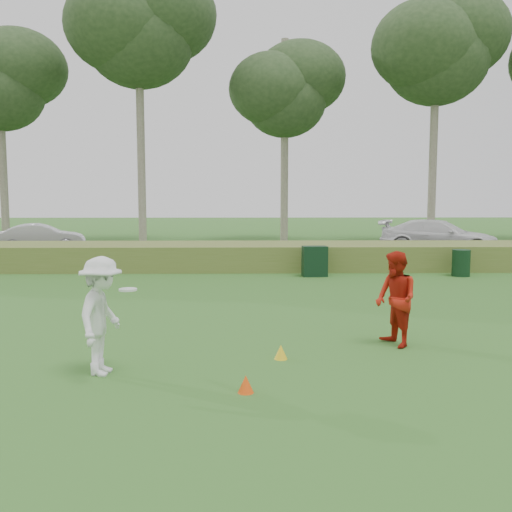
{
  "coord_description": "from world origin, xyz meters",
  "views": [
    {
      "loc": [
        -0.22,
        -8.84,
        2.67
      ],
      "look_at": [
        0.0,
        4.0,
        1.3
      ],
      "focal_mm": 40.0,
      "sensor_mm": 36.0,
      "label": 1
    }
  ],
  "objects_px": {
    "utility_cabinet": "(315,261)",
    "cone_yellow": "(281,352)",
    "car_mid": "(41,238)",
    "player_red": "(396,299)",
    "car_right": "(439,237)",
    "cone_orange": "(246,384)",
    "player_white": "(102,316)",
    "trash_bin": "(461,263)"
  },
  "relations": [
    {
      "from": "utility_cabinet",
      "to": "cone_yellow",
      "type": "bearing_deg",
      "value": -104.4
    },
    {
      "from": "cone_yellow",
      "to": "car_mid",
      "type": "distance_m",
      "value": 20.33
    },
    {
      "from": "player_red",
      "to": "car_right",
      "type": "distance_m",
      "value": 16.8
    },
    {
      "from": "player_red",
      "to": "cone_orange",
      "type": "xyz_separation_m",
      "value": [
        -2.65,
        -2.37,
        -0.73
      ]
    },
    {
      "from": "player_white",
      "to": "cone_yellow",
      "type": "height_order",
      "value": "player_white"
    },
    {
      "from": "trash_bin",
      "to": "car_mid",
      "type": "distance_m",
      "value": 18.55
    },
    {
      "from": "cone_yellow",
      "to": "car_right",
      "type": "xyz_separation_m",
      "value": [
        8.15,
        16.45,
        0.7
      ]
    },
    {
      "from": "utility_cabinet",
      "to": "player_white",
      "type": "bearing_deg",
      "value": -117.56
    },
    {
      "from": "player_red",
      "to": "trash_bin",
      "type": "xyz_separation_m",
      "value": [
        4.48,
        8.75,
        -0.41
      ]
    },
    {
      "from": "cone_orange",
      "to": "player_red",
      "type": "bearing_deg",
      "value": 41.84
    },
    {
      "from": "player_red",
      "to": "cone_yellow",
      "type": "relative_size",
      "value": 7.06
    },
    {
      "from": "utility_cabinet",
      "to": "car_mid",
      "type": "bearing_deg",
      "value": 141.54
    },
    {
      "from": "car_mid",
      "to": "car_right",
      "type": "xyz_separation_m",
      "value": [
        18.3,
        -1.16,
        0.11
      ]
    },
    {
      "from": "utility_cabinet",
      "to": "car_right",
      "type": "bearing_deg",
      "value": 42.39
    },
    {
      "from": "player_red",
      "to": "car_mid",
      "type": "height_order",
      "value": "player_red"
    },
    {
      "from": "utility_cabinet",
      "to": "car_mid",
      "type": "relative_size",
      "value": 0.25
    },
    {
      "from": "player_red",
      "to": "utility_cabinet",
      "type": "xyz_separation_m",
      "value": [
        -0.38,
        8.8,
        -0.35
      ]
    },
    {
      "from": "player_red",
      "to": "car_mid",
      "type": "relative_size",
      "value": 0.43
    },
    {
      "from": "player_red",
      "to": "trash_bin",
      "type": "bearing_deg",
      "value": 135.58
    },
    {
      "from": "cone_yellow",
      "to": "car_right",
      "type": "bearing_deg",
      "value": 63.63
    },
    {
      "from": "cone_yellow",
      "to": "utility_cabinet",
      "type": "relative_size",
      "value": 0.24
    },
    {
      "from": "player_white",
      "to": "cone_yellow",
      "type": "relative_size",
      "value": 7.39
    },
    {
      "from": "player_red",
      "to": "cone_orange",
      "type": "bearing_deg",
      "value": -65.47
    },
    {
      "from": "player_red",
      "to": "car_right",
      "type": "xyz_separation_m",
      "value": [
        6.07,
        15.66,
        -0.03
      ]
    },
    {
      "from": "trash_bin",
      "to": "car_mid",
      "type": "height_order",
      "value": "car_mid"
    },
    {
      "from": "player_red",
      "to": "cone_yellow",
      "type": "xyz_separation_m",
      "value": [
        -2.08,
        -0.79,
        -0.73
      ]
    },
    {
      "from": "cone_orange",
      "to": "utility_cabinet",
      "type": "bearing_deg",
      "value": 78.51
    },
    {
      "from": "player_white",
      "to": "car_mid",
      "type": "distance_m",
      "value": 19.77
    },
    {
      "from": "player_red",
      "to": "utility_cabinet",
      "type": "distance_m",
      "value": 8.82
    },
    {
      "from": "player_red",
      "to": "trash_bin",
      "type": "relative_size",
      "value": 1.92
    },
    {
      "from": "trash_bin",
      "to": "utility_cabinet",
      "type": "bearing_deg",
      "value": 179.37
    },
    {
      "from": "player_white",
      "to": "utility_cabinet",
      "type": "distance_m",
      "value": 11.22
    },
    {
      "from": "player_red",
      "to": "cone_orange",
      "type": "height_order",
      "value": "player_red"
    },
    {
      "from": "cone_orange",
      "to": "trash_bin",
      "type": "height_order",
      "value": "trash_bin"
    },
    {
      "from": "player_white",
      "to": "cone_orange",
      "type": "xyz_separation_m",
      "value": [
        2.15,
        -0.87,
        -0.77
      ]
    },
    {
      "from": "car_mid",
      "to": "player_white",
      "type": "bearing_deg",
      "value": -172.01
    },
    {
      "from": "player_white",
      "to": "car_right",
      "type": "distance_m",
      "value": 20.32
    },
    {
      "from": "cone_yellow",
      "to": "utility_cabinet",
      "type": "bearing_deg",
      "value": 79.95
    },
    {
      "from": "utility_cabinet",
      "to": "car_mid",
      "type": "height_order",
      "value": "car_mid"
    },
    {
      "from": "car_right",
      "to": "cone_yellow",
      "type": "bearing_deg",
      "value": 177.56
    },
    {
      "from": "trash_bin",
      "to": "car_right",
      "type": "bearing_deg",
      "value": 77.02
    },
    {
      "from": "cone_yellow",
      "to": "trash_bin",
      "type": "height_order",
      "value": "trash_bin"
    }
  ]
}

